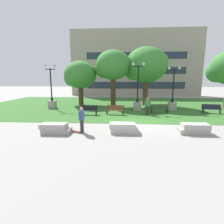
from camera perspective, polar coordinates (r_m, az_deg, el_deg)
ground_plane at (r=13.82m, az=9.49°, el=-3.93°), size 140.00×140.00×0.00m
grass_lawn at (r=23.60m, az=7.06°, el=2.20°), size 40.00×20.00×0.02m
concrete_block_center at (r=11.91m, az=-17.98°, el=-5.15°), size 1.90×0.90×0.64m
concrete_block_left at (r=11.46m, az=3.83°, el=-5.25°), size 1.88×0.90×0.64m
concrete_block_right at (r=12.46m, az=25.21°, el=-4.97°), size 1.84×0.90×0.64m
person_skateboarder at (r=11.41m, az=-9.87°, el=-2.01°), size 0.31×0.58×1.71m
skateboard at (r=11.78m, az=-11.66°, el=-6.14°), size 1.00×0.63×0.14m
park_bench_near_left at (r=18.51m, az=15.16°, el=1.25°), size 1.84×0.70×0.90m
park_bench_near_right at (r=17.19m, az=1.04°, el=0.92°), size 1.86×0.79×0.90m
park_bench_far_left at (r=20.49m, az=29.72°, el=1.09°), size 1.86×0.79×0.90m
park_bench_far_right at (r=17.19m, az=-7.73°, el=0.83°), size 1.83×0.65×0.90m
lamp_post_center at (r=22.03m, az=-19.01°, el=3.82°), size 1.32×0.80×5.05m
lamp_post_left at (r=19.70m, az=8.30°, el=3.67°), size 1.32×0.80×5.30m
lamp_post_right at (r=20.70m, az=19.10°, el=3.33°), size 1.32×0.80×4.89m
tree_far_right at (r=23.73m, az=10.94°, el=14.66°), size 5.59×5.32×7.51m
tree_near_right at (r=22.78m, az=0.23°, el=14.86°), size 4.56×4.34×7.04m
tree_far_left at (r=24.16m, az=-10.42°, el=11.68°), size 4.47×4.26×5.81m
person_bystander_near_lawn at (r=17.26m, az=11.55°, el=2.24°), size 0.65×0.27×1.71m
building_facade_distant at (r=38.03m, az=7.76°, el=15.53°), size 27.21×1.03×13.50m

